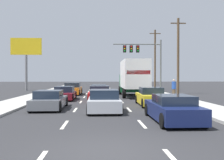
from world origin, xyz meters
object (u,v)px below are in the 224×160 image
utility_pole_far (155,59)px  box_truck (133,76)px  car_gray (50,100)px  car_tan (99,90)px  car_red (100,94)px  car_navy (172,109)px  pedestrian_near_corner (174,88)px  car_silver (104,101)px  roadside_billboard (26,53)px  car_yellow (151,97)px  utility_pole_mid (178,55)px  traffic_signal_mast (139,53)px  car_maroon (65,94)px  car_orange (73,89)px

utility_pole_far → box_truck: bearing=-110.4°
car_gray → car_tan: bearing=76.0°
car_red → car_navy: 10.47m
utility_pole_far → pedestrian_near_corner: 18.29m
car_silver → roadside_billboard: size_ratio=0.54×
utility_pole_far → pedestrian_near_corner: bearing=-96.7°
car_yellow → utility_pole_mid: (5.51, 11.41, 4.01)m
utility_pole_far → traffic_signal_mast: bearing=-119.7°
car_red → car_yellow: 4.98m
car_maroon → car_navy: 13.15m
roadside_billboard → pedestrian_near_corner: 23.73m
car_silver → car_gray: bearing=158.7°
car_orange → car_red: (3.09, -8.01, -0.03)m
car_gray → car_maroon: bearing=89.0°
car_maroon → car_navy: car_navy is taller
utility_pole_far → pedestrian_near_corner: utility_pole_far is taller
car_navy → car_silver: bearing=131.3°
car_tan → utility_pole_far: 15.59m
car_tan → car_silver: 14.04m
car_tan → traffic_signal_mast: traffic_signal_mast is taller
box_truck → utility_pole_far: (5.48, 14.78, 2.85)m
car_silver → car_navy: bearing=-48.7°
utility_pole_mid → pedestrian_near_corner: (-2.31, -6.22, -3.62)m
car_maroon → box_truck: (6.64, 3.32, 1.54)m
car_gray → roadside_billboard: (-7.56, 21.91, 5.07)m
car_red → pedestrian_near_corner: 7.17m
pedestrian_near_corner → car_red: bearing=-164.8°
car_gray → box_truck: box_truck is taller
traffic_signal_mast → roadside_billboard: 16.67m
car_red → car_navy: size_ratio=0.96×
car_yellow → pedestrian_near_corner: (3.20, 5.20, 0.39)m
utility_pole_far → roadside_billboard: bearing=-172.4°
car_maroon → pedestrian_near_corner: 10.06m
car_maroon → utility_pole_far: 22.22m
box_truck → traffic_signal_mast: bearing=77.1°
car_tan → car_silver: (0.34, -14.03, 0.05)m
traffic_signal_mast → car_red: bearing=-112.2°
car_orange → car_red: 8.58m
pedestrian_near_corner → car_tan: bearing=140.1°
car_gray → pedestrian_near_corner: 12.25m
box_truck → car_yellow: (0.21, -8.16, -1.50)m
car_red → utility_pole_mid: utility_pole_mid is taller
car_gray → car_orange: bearing=89.3°
car_gray → car_tan: (3.17, 12.67, 0.00)m
car_red → utility_pole_far: bearing=65.4°
car_navy → car_orange: bearing=109.9°
car_orange → car_gray: (-0.16, -12.96, -0.07)m
utility_pole_mid → roadside_billboard: 21.93m
car_tan → roadside_billboard: roadside_billboard is taller
roadside_billboard → car_orange: bearing=-49.2°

